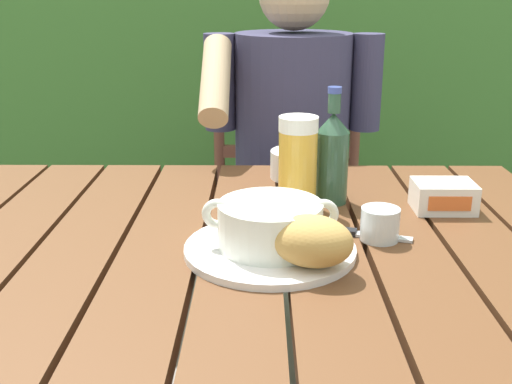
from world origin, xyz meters
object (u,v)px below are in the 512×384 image
Objects in this scene: butter_tub at (443,196)px; diner_bowl at (300,164)px; person_eating at (291,148)px; bread_roll at (312,241)px; table_knife at (355,233)px; chair_near_diner at (288,210)px; beer_bottle at (332,156)px; water_glass_small at (380,224)px; soup_bowl at (270,224)px; beer_glass at (298,163)px; serving_plate at (270,249)px.

butter_tub is 0.34m from diner_bowl.
bread_roll is at bearing -90.67° from person_eating.
table_knife is at bearing 59.02° from bread_roll.
person_eating is 0.34m from diner_bowl.
chair_near_diner reaches higher than beer_bottle.
butter_tub is (0.21, -0.05, -0.07)m from beer_bottle.
person_eating reaches higher than diner_bowl.
bread_roll reaches higher than water_glass_small.
beer_bottle is at bearing 63.39° from soup_bowl.
water_glass_small is at bearing -49.45° from beer_glass.
butter_tub reaches higher than serving_plate.
serving_plate is (-0.07, -0.75, 0.02)m from person_eating.
bread_roll is at bearing -49.40° from soup_bowl.
water_glass_small is at bearing -25.49° from table_knife.
soup_bowl is 3.31× the size of water_glass_small.
serving_plate is at bearing -148.76° from butter_tub.
water_glass_small is at bearing -72.16° from beer_bottle.
person_eating is 0.55m from beer_glass.
soup_bowl is 0.28m from beer_bottle.
water_glass_small is (0.11, -0.90, 0.30)m from chair_near_diner.
table_knife is at bearing -55.58° from beer_glass.
soup_bowl reaches higher than butter_tub.
water_glass_small is at bearing 16.58° from serving_plate.
soup_bowl is 1.36× the size of table_knife.
person_eating reaches higher than beer_bottle.
chair_near_diner reaches higher than serving_plate.
serving_plate is 0.17m from table_knife.
beer_bottle is at bearing 63.39° from serving_plate.
butter_tub is at bearing -1.25° from beer_glass.
butter_tub is (0.27, -0.55, 0.05)m from person_eating.
table_knife is at bearing -77.63° from diner_bowl.
chair_near_diner is 0.80× the size of person_eating.
beer_glass is 0.19m from table_knife.
bread_roll is (-0.01, -1.03, 0.33)m from chair_near_diner.
bread_roll is 1.32× the size of butter_tub.
beer_bottle is at bearing 29.47° from beer_glass.
bread_roll is at bearing -91.46° from diner_bowl.
serving_plate is at bearing 130.60° from bread_roll.
soup_bowl is at bearing -116.61° from beer_bottle.
soup_bowl is at bearing -94.38° from chair_near_diner.
person_eating is 0.83m from bread_roll.
soup_bowl is (-0.07, -0.95, 0.33)m from chair_near_diner.
bread_roll is at bearing -49.40° from serving_plate.
diner_bowl is at bearing 107.56° from water_glass_small.
water_glass_small is 0.49× the size of diner_bowl.
soup_bowl is 0.22m from beer_glass.
beer_bottle is 3.50× the size of water_glass_small.
chair_near_diner is 4.34× the size of beer_bottle.
beer_bottle is 0.21m from water_glass_small.
person_eating is 0.61m from butter_tub.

